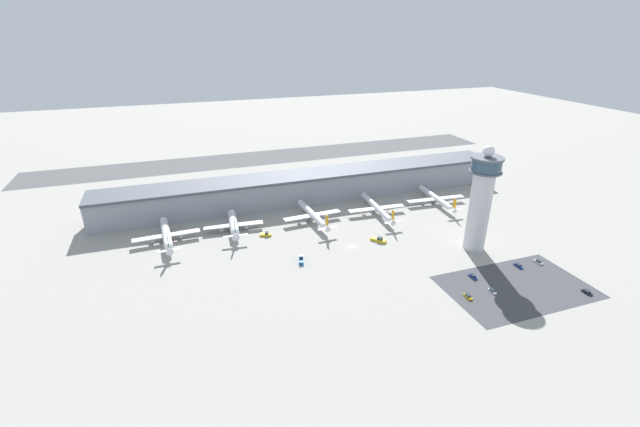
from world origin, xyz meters
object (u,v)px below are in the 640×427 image
Objects in this scene: car_green_van at (468,297)px; airplane_gate_bravo at (234,225)px; airplane_gate_alpha at (167,235)px; car_red_hatchback at (587,292)px; car_maroon_suv at (538,262)px; service_truck_fuel at (379,240)px; airplane_gate_delta at (377,208)px; car_blue_compact at (473,276)px; car_silver_sedan at (492,291)px; airplane_gate_charlie at (313,215)px; airplane_gate_echo at (437,199)px; service_truck_catering at (301,260)px; service_truck_baggage at (266,234)px; car_white_wagon at (518,266)px; control_tower at (481,198)px.

airplane_gate_bravo is at bearing 130.79° from car_green_van.
car_red_hatchback is (169.90, -109.13, -3.92)m from airplane_gate_alpha.
car_maroon_suv reaches higher than car_green_van.
car_red_hatchback is at bearing -49.24° from service_truck_fuel.
car_blue_compact is at bearing -83.14° from airplane_gate_delta.
airplane_gate_delta is at bearing 114.39° from car_red_hatchback.
service_truck_fuel reaches higher than car_silver_sedan.
airplane_gate_charlie reaches higher than airplane_gate_delta.
airplane_gate_alpha is 35.63m from airplane_gate_bravo.
airplane_gate_bravo is at bearing 3.26° from airplane_gate_alpha.
airplane_gate_alpha is at bearing 179.57° from airplane_gate_echo.
service_truck_catering is 34.77m from service_truck_baggage.
airplane_gate_echo reaches higher than car_white_wagon.
car_white_wagon is 29.44m from car_silver_sedan.
airplane_gate_charlie is 31.45m from service_truck_baggage.
airplane_gate_delta reaches higher than car_white_wagon.
service_truck_fuel is 96.85m from car_red_hatchback.
control_tower is 92.52m from airplane_gate_charlie.
car_green_van is at bearing -42.16° from service_truck_catering.
car_white_wagon is 1.11× the size of car_red_hatchback.
airplane_gate_bravo is at bearing 151.95° from control_tower.
control_tower is at bearing -28.05° from airplane_gate_bravo.
airplane_gate_echo is 9.92× the size of car_silver_sedan.
service_truck_catering is at bearing -115.56° from airplane_gate_charlie.
car_red_hatchback is (38.54, -26.68, -0.08)m from car_blue_compact.
car_white_wagon is at bearing -65.16° from airplane_gate_delta.
control_tower reaches higher than car_silver_sedan.
car_blue_compact is 1.08× the size of car_green_van.
airplane_gate_charlie is 9.09× the size of car_blue_compact.
car_green_van is at bearing -49.21° from airplane_gate_bravo.
airplane_gate_charlie is 6.30× the size of service_truck_baggage.
car_maroon_suv is 11.75m from car_white_wagon.
car_maroon_suv is at bearing 0.71° from car_blue_compact.
airplane_gate_charlie reaches higher than service_truck_baggage.
airplane_gate_charlie is at bearing 179.78° from airplane_gate_echo.
car_maroon_suv is 40.08m from car_silver_sedan.
airplane_gate_bravo is 128.24m from car_green_van.
service_truck_baggage is (15.66, -11.35, -3.27)m from airplane_gate_bravo.
airplane_gate_alpha is at bearing 178.55° from airplane_gate_delta.
service_truck_fuel is 1.90× the size of car_green_van.
airplane_gate_delta reaches higher than service_truck_baggage.
service_truck_fuel is at bearing 117.88° from car_blue_compact.
car_white_wagon is (-6.93, -80.28, -3.37)m from airplane_gate_echo.
car_red_hatchback is at bearing -32.71° from airplane_gate_alpha.
car_green_van is at bearing -77.95° from service_truck_fuel.
control_tower is 60.71m from car_red_hatchback.
control_tower is at bearing 111.87° from car_red_hatchback.
service_truck_baggage is 1.42× the size of car_white_wagon.
car_red_hatchback is at bearing -40.06° from service_truck_baggage.
airplane_gate_delta is 92.61m from car_silver_sedan.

